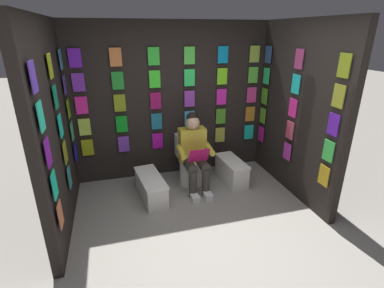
% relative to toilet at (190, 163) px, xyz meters
% --- Properties ---
extents(ground_plane, '(30.00, 30.00, 0.00)m').
position_rel_toilet_xyz_m(ground_plane, '(0.18, 1.60, -0.33)').
color(ground_plane, gray).
extents(display_wall_back, '(3.24, 0.14, 2.47)m').
position_rel_toilet_xyz_m(display_wall_back, '(0.18, -0.46, 0.91)').
color(display_wall_back, black).
rests_on(display_wall_back, ground).
extents(display_wall_left, '(0.14, 2.00, 2.47)m').
position_rel_toilet_xyz_m(display_wall_left, '(-1.44, 0.59, 0.91)').
color(display_wall_left, black).
rests_on(display_wall_left, ground).
extents(display_wall_right, '(0.14, 2.00, 2.47)m').
position_rel_toilet_xyz_m(display_wall_right, '(1.80, 0.59, 0.91)').
color(display_wall_right, black).
rests_on(display_wall_right, ground).
extents(toilet, '(0.41, 0.56, 0.77)m').
position_rel_toilet_xyz_m(toilet, '(0.00, 0.00, 0.00)').
color(toilet, white).
rests_on(toilet, ground).
extents(person_reading, '(0.53, 0.69, 1.19)m').
position_rel_toilet_xyz_m(person_reading, '(-0.00, 0.23, 0.27)').
color(person_reading, gold).
rests_on(person_reading, ground).
extents(comic_longbox_near, '(0.34, 0.72, 0.38)m').
position_rel_toilet_xyz_m(comic_longbox_near, '(-0.64, 0.19, -0.14)').
color(comic_longbox_near, white).
rests_on(comic_longbox_near, ground).
extents(comic_longbox_far, '(0.41, 0.86, 0.34)m').
position_rel_toilet_xyz_m(comic_longbox_far, '(0.69, 0.33, -0.15)').
color(comic_longbox_far, white).
rests_on(comic_longbox_far, ground).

